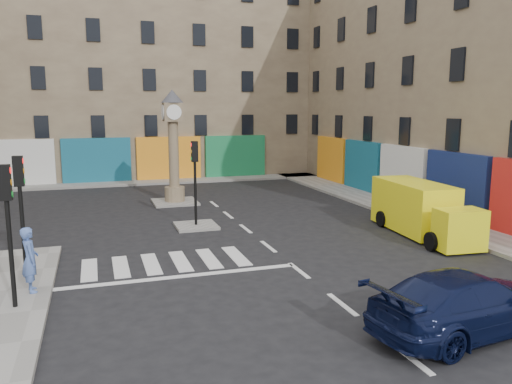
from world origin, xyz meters
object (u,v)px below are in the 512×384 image
traffic_light_left_far (20,197)px  navy_sedan (467,302)px  traffic_light_island (195,169)px  traffic_light_left_near (8,213)px  yellow_van (421,210)px  pedestrian_blue (30,259)px  clock_pillar (173,139)px

traffic_light_left_far → navy_sedan: size_ratio=0.73×
traffic_light_left_far → traffic_light_island: 8.30m
traffic_light_left_near → yellow_van: traffic_light_left_near is taller
traffic_light_left_far → pedestrian_blue: traffic_light_left_far is taller
traffic_light_left_near → traffic_light_island: size_ratio=1.00×
pedestrian_blue → yellow_van: bearing=-94.0°
traffic_light_left_near → navy_sedan: 11.41m
traffic_light_island → pedestrian_blue: bearing=-131.6°
traffic_light_island → pedestrian_blue: (-6.00, -6.75, -1.52)m
traffic_light_left_near → traffic_light_left_far: 2.40m
clock_pillar → navy_sedan: (3.98, -18.37, -2.81)m
clock_pillar → navy_sedan: size_ratio=1.20×
traffic_light_left_far → clock_pillar: 13.05m
traffic_light_left_far → pedestrian_blue: bearing=-77.5°
traffic_light_left_far → yellow_van: 15.06m
traffic_light_island → clock_pillar: size_ratio=0.61×
navy_sedan → yellow_van: bearing=-38.9°
traffic_light_left_near → navy_sedan: bearing=-24.0°
traffic_light_left_far → navy_sedan: 12.56m
traffic_light_left_near → traffic_light_left_far: bearing=90.0°
traffic_light_island → yellow_van: bearing=-26.1°
clock_pillar → navy_sedan: clock_pillar is taller
traffic_light_island → clock_pillar: 6.07m
traffic_light_island → yellow_van: size_ratio=0.62×
clock_pillar → pedestrian_blue: bearing=-115.2°
navy_sedan → clock_pillar: bearing=3.1°
clock_pillar → yellow_van: size_ratio=1.01×
traffic_light_left_far → traffic_light_island: size_ratio=1.00×
traffic_light_left_near → traffic_light_island: 10.03m
yellow_van → navy_sedan: bearing=-114.8°
navy_sedan → pedestrian_blue: bearing=51.4°
yellow_van → traffic_light_island: bearing=158.9°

